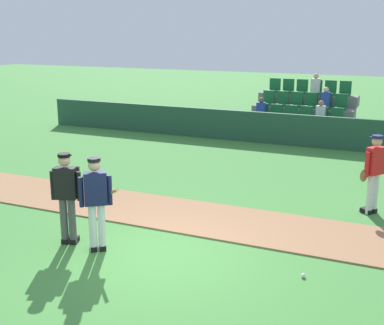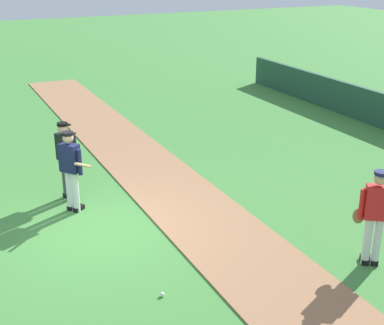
{
  "view_description": "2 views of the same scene",
  "coord_description": "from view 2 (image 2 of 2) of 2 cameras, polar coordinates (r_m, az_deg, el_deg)",
  "views": [
    {
      "loc": [
        4.04,
        -7.52,
        3.94
      ],
      "look_at": [
        -0.24,
        2.07,
        1.22
      ],
      "focal_mm": 48.07,
      "sensor_mm": 36.0,
      "label": 1
    },
    {
      "loc": [
        9.26,
        -2.49,
        5.05
      ],
      "look_at": [
        -0.11,
        2.07,
        1.05
      ],
      "focal_mm": 50.16,
      "sensor_mm": 36.0,
      "label": 2
    }
  ],
  "objects": [
    {
      "name": "runner_red_jersey",
      "position": [
        9.65,
        18.86,
        -5.29
      ],
      "size": [
        0.5,
        0.56,
        1.76
      ],
      "color": "silver",
      "rests_on": "ground"
    },
    {
      "name": "ground_plane",
      "position": [
        10.84,
        -9.71,
        -7.1
      ],
      "size": [
        80.0,
        80.0,
        0.0
      ],
      "primitive_type": "plane",
      "color": "#42843A"
    },
    {
      "name": "umpire_home_plate",
      "position": [
        12.0,
        -13.25,
        0.67
      ],
      "size": [
        0.57,
        0.39,
        1.76
      ],
      "color": "#4C4C4C",
      "rests_on": "ground"
    },
    {
      "name": "infield_dirt_path",
      "position": [
        11.48,
        0.19,
        -5.02
      ],
      "size": [
        28.0,
        1.96,
        0.03
      ],
      "primitive_type": "cube",
      "color": "#9E704C",
      "rests_on": "ground"
    },
    {
      "name": "baseball",
      "position": [
        8.79,
        -3.18,
        -13.83
      ],
      "size": [
        0.07,
        0.07,
        0.07
      ],
      "primitive_type": "sphere",
      "color": "white",
      "rests_on": "ground"
    },
    {
      "name": "batter_navy_jersey",
      "position": [
        11.35,
        -12.73,
        -0.62
      ],
      "size": [
        0.72,
        0.7,
        1.76
      ],
      "color": "white",
      "rests_on": "ground"
    }
  ]
}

